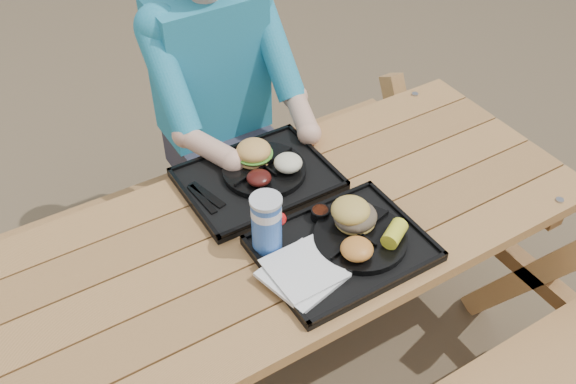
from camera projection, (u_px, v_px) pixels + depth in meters
ground at (288, 371)px, 2.34m from camera, size 60.00×60.00×0.00m
picnic_table at (288, 307)px, 2.09m from camera, size 1.80×1.49×0.75m
tray_near at (342, 249)px, 1.76m from camera, size 0.45×0.35×0.02m
tray_far at (258, 180)px, 1.98m from camera, size 0.45×0.35×0.02m
plate_near at (360, 238)px, 1.76m from camera, size 0.26×0.26×0.02m
plate_far at (264, 170)px, 1.98m from camera, size 0.26×0.26×0.02m
napkin_stack at (303, 274)px, 1.67m from camera, size 0.22×0.22×0.02m
soda_cup at (267, 225)px, 1.70m from camera, size 0.08×0.08×0.16m
condiment_bbq at (320, 214)px, 1.83m from camera, size 0.05×0.05×0.03m
condiment_mustard at (338, 210)px, 1.84m from camera, size 0.05×0.05×0.03m
sandwich at (356, 207)px, 1.75m from camera, size 0.12×0.12×0.12m
mac_cheese at (357, 249)px, 1.69m from camera, size 0.09×0.09×0.04m
corn_cob at (394, 234)px, 1.73m from camera, size 0.11×0.11×0.05m
cutlery_far at (207, 195)px, 1.91m from camera, size 0.06×0.15×0.01m
burger at (254, 147)px, 1.97m from camera, size 0.11×0.11×0.10m
baked_beans at (259, 178)px, 1.91m from camera, size 0.08×0.08×0.03m
potato_salad at (288, 163)px, 1.95m from camera, size 0.09×0.09×0.05m
diner at (217, 121)px, 2.41m from camera, size 0.48×0.84×1.28m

